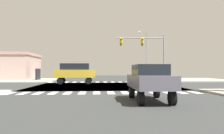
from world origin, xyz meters
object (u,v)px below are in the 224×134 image
at_px(traffic_signal_mast, 145,47).
at_px(pickup_crossing_2, 80,71).
at_px(suv_nearside_1, 75,72).
at_px(sedan_queued_1, 150,79).
at_px(street_lamp, 145,50).

relative_size(traffic_signal_mast, pickup_crossing_2, 1.29).
distance_m(suv_nearside_1, sedan_queued_1, 16.25).
bearing_deg(pickup_crossing_2, sedan_queued_1, 99.06).
xyz_separation_m(suv_nearside_1, sedan_queued_1, (5.31, -15.36, -0.28)).
bearing_deg(traffic_signal_mast, suv_nearside_1, -159.36).
distance_m(traffic_signal_mast, suv_nearside_1, 9.89).
xyz_separation_m(suv_nearside_1, pickup_crossing_2, (-1.69, 28.53, -0.10)).
bearing_deg(street_lamp, sedan_queued_1, -100.91).
relative_size(suv_nearside_1, sedan_queued_1, 1.07).
bearing_deg(traffic_signal_mast, street_lamp, 78.46).
bearing_deg(street_lamp, suv_nearside_1, -125.41).
bearing_deg(suv_nearside_1, pickup_crossing_2, -176.61).
relative_size(traffic_signal_mast, suv_nearside_1, 1.43).
bearing_deg(suv_nearside_1, traffic_signal_mast, 110.64).
xyz_separation_m(street_lamp, suv_nearside_1, (-11.35, -15.96, -3.81)).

